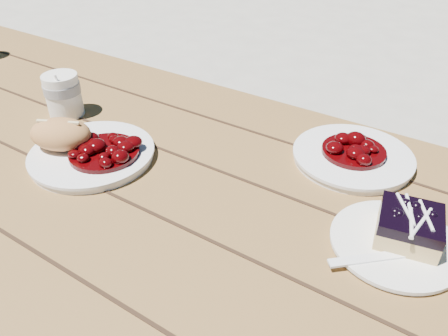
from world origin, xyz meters
The scene contains 10 objects.
picnic_table centered at (0.00, 0.00, 0.59)m, with size 2.00×1.55×0.75m.
main_plate centered at (-0.02, -0.02, 0.76)m, with size 0.23×0.23×0.02m, color white.
goulash_stew centered at (0.01, -0.01, 0.79)m, with size 0.13×0.13×0.04m, color #3A0203, non-canonical shape.
bread_roll centered at (-0.08, -0.04, 0.80)m, with size 0.12×0.08×0.06m, color #BE8249.
dessert_plate centered at (0.53, 0.06, 0.76)m, with size 0.18×0.18×0.01m, color white.
blueberry_cake centered at (0.54, 0.08, 0.78)m, with size 0.10×0.10×0.05m.
fork_dessert centered at (0.51, 0.01, 0.76)m, with size 0.03×0.16×0.01m, color white, non-canonical shape.
coffee_cup centered at (-0.21, 0.08, 0.80)m, with size 0.08×0.08×0.10m, color white.
second_plate centered at (0.40, 0.25, 0.76)m, with size 0.22×0.22×0.02m, color white.
second_stew centered at (0.40, 0.25, 0.79)m, with size 0.12×0.12×0.04m, color #3A0203, non-canonical shape.
Camera 1 is at (0.57, -0.47, 1.22)m, focal length 35.00 mm.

